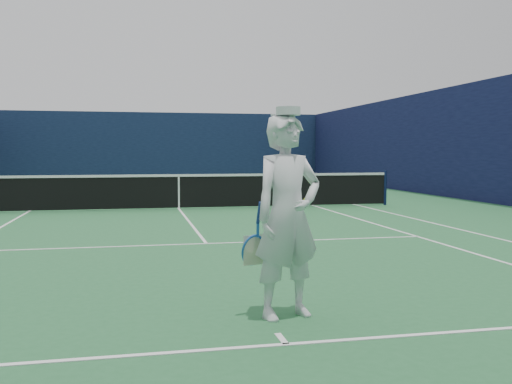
# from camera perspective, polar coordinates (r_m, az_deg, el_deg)

# --- Properties ---
(ground) EXTENTS (80.00, 80.00, 0.00)m
(ground) POSITION_cam_1_polar(r_m,az_deg,el_deg) (16.60, -7.71, -1.70)
(ground) COLOR #266436
(ground) RESTS_ON ground
(court_markings) EXTENTS (11.03, 23.83, 0.01)m
(court_markings) POSITION_cam_1_polar(r_m,az_deg,el_deg) (16.60, -7.71, -1.69)
(court_markings) COLOR white
(court_markings) RESTS_ON ground
(windscreen_fence) EXTENTS (20.12, 36.12, 4.00)m
(windscreen_fence) POSITION_cam_1_polar(r_m,az_deg,el_deg) (16.53, -7.77, 5.21)
(windscreen_fence) COLOR #0E1936
(windscreen_fence) RESTS_ON ground
(tennis_net) EXTENTS (12.88, 0.09, 1.07)m
(tennis_net) POSITION_cam_1_polar(r_m,az_deg,el_deg) (16.56, -7.73, 0.21)
(tennis_net) COLOR #141E4C
(tennis_net) RESTS_ON ground
(tennis_player) EXTENTS (0.90, 0.68, 2.08)m
(tennis_player) POSITION_cam_1_polar(r_m,az_deg,el_deg) (5.63, 3.18, -2.37)
(tennis_player) COLOR white
(tennis_player) RESTS_ON ground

